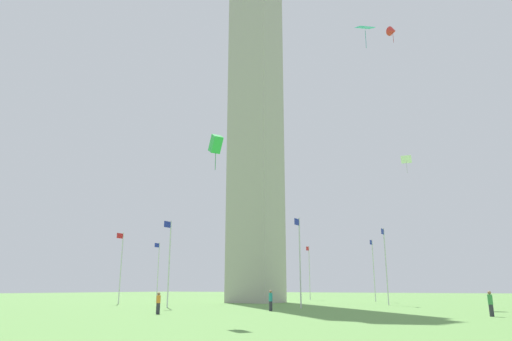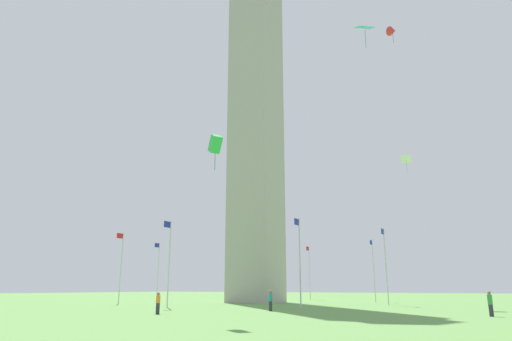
{
  "view_description": "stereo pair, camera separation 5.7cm",
  "coord_description": "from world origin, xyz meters",
  "views": [
    {
      "loc": [
        53.94,
        31.94,
        1.93
      ],
      "look_at": [
        0.0,
        0.0,
        18.06
      ],
      "focal_mm": 32.0,
      "sensor_mm": 36.0,
      "label": 1
    },
    {
      "loc": [
        53.91,
        31.99,
        1.93
      ],
      "look_at": [
        0.0,
        0.0,
        18.06
      ],
      "focal_mm": 32.0,
      "sensor_mm": 36.0,
      "label": 2
    }
  ],
  "objects": [
    {
      "name": "ground_plane",
      "position": [
        0.0,
        0.0,
        0.0
      ],
      "size": [
        260.0,
        260.0,
        0.0
      ],
      "primitive_type": "plane",
      "color": "#609347"
    },
    {
      "name": "obelisk_monument",
      "position": [
        0.0,
        0.0,
        27.47
      ],
      "size": [
        6.04,
        6.04,
        54.95
      ],
      "color": "#A8A399",
      "rests_on": "ground"
    },
    {
      "name": "flagpole_n",
      "position": [
        17.55,
        0.0,
        4.76
      ],
      "size": [
        1.12,
        0.14,
        8.74
      ],
      "color": "silver",
      "rests_on": "ground"
    },
    {
      "name": "flagpole_ne",
      "position": [
        12.43,
        12.37,
        4.76
      ],
      "size": [
        1.12,
        0.14,
        8.74
      ],
      "color": "silver",
      "rests_on": "ground"
    },
    {
      "name": "flagpole_e",
      "position": [
        0.06,
        17.5,
        4.76
      ],
      "size": [
        1.12,
        0.14,
        8.74
      ],
      "color": "silver",
      "rests_on": "ground"
    },
    {
      "name": "flagpole_se",
      "position": [
        -12.32,
        12.37,
        4.76
      ],
      "size": [
        1.12,
        0.14,
        8.74
      ],
      "color": "silver",
      "rests_on": "ground"
    },
    {
      "name": "flagpole_s",
      "position": [
        -17.44,
        0.0,
        4.76
      ],
      "size": [
        1.12,
        0.14,
        8.74
      ],
      "color": "silver",
      "rests_on": "ground"
    },
    {
      "name": "flagpole_sw",
      "position": [
        -12.32,
        -12.37,
        4.76
      ],
      "size": [
        1.12,
        0.14,
        8.74
      ],
      "color": "silver",
      "rests_on": "ground"
    },
    {
      "name": "flagpole_w",
      "position": [
        0.06,
        -17.5,
        4.76
      ],
      "size": [
        1.12,
        0.14,
        8.74
      ],
      "color": "silver",
      "rests_on": "ground"
    },
    {
      "name": "flagpole_nw",
      "position": [
        12.43,
        -12.37,
        4.76
      ],
      "size": [
        1.12,
        0.14,
        8.74
      ],
      "color": "silver",
      "rests_on": "ground"
    },
    {
      "name": "person_teal_shirt",
      "position": [
        18.48,
        12.4,
        0.86
      ],
      "size": [
        0.32,
        0.32,
        1.73
      ],
      "rotation": [
        0.0,
        0.0,
        -2.24
      ],
      "color": "#2D2D38",
      "rests_on": "ground"
    },
    {
      "name": "person_orange_shirt",
      "position": [
        26.81,
        7.27,
        0.79
      ],
      "size": [
        0.32,
        0.32,
        1.6
      ],
      "rotation": [
        0.0,
        0.0,
        -3.14
      ],
      "color": "#2D2D38",
      "rests_on": "ground"
    },
    {
      "name": "person_green_shirt",
      "position": [
        17.42,
        29.19,
        0.85
      ],
      "size": [
        0.32,
        0.32,
        1.71
      ],
      "rotation": [
        0.0,
        0.0,
        -2.11
      ],
      "color": "#2D2D38",
      "rests_on": "ground"
    },
    {
      "name": "kite_green_box",
      "position": [
        29.78,
        14.44,
        11.45
      ],
      "size": [
        1.15,
        1.33,
        2.51
      ],
      "color": "green"
    },
    {
      "name": "kite_cyan_diamond",
      "position": [
        17.83,
        21.87,
        24.38
      ],
      "size": [
        1.94,
        1.96,
        2.35
      ],
      "color": "#33C6D1"
    },
    {
      "name": "kite_white_diamond",
      "position": [
        1.98,
        21.17,
        16.12
      ],
      "size": [
        1.11,
        1.28,
        1.96
      ],
      "color": "white"
    },
    {
      "name": "kite_red_delta",
      "position": [
        6.94,
        21.92,
        29.81
      ],
      "size": [
        1.57,
        1.66,
        2.15
      ],
      "color": "red"
    }
  ]
}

